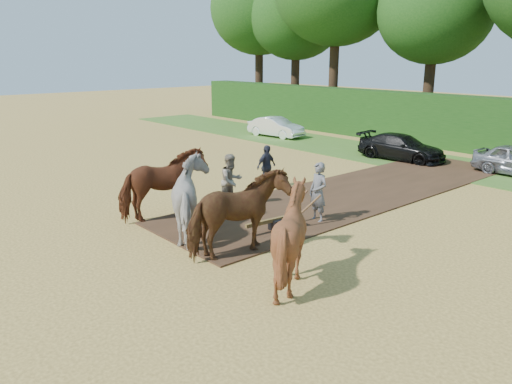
% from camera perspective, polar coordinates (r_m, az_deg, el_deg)
% --- Properties ---
extents(ground, '(120.00, 120.00, 0.00)m').
position_cam_1_polar(ground, '(16.36, -7.79, -3.16)').
color(ground, gold).
rests_on(ground, ground).
extents(earth_strip, '(4.50, 17.00, 0.05)m').
position_cam_1_polar(earth_strip, '(19.92, 11.75, 0.11)').
color(earth_strip, '#472D1C').
rests_on(earth_strip, ground).
extents(grass_verge, '(50.00, 5.00, 0.03)m').
position_cam_1_polar(grass_verge, '(26.43, 18.48, 3.35)').
color(grass_verge, '#38601E').
rests_on(grass_verge, ground).
extents(hedgerow, '(46.00, 1.60, 3.00)m').
position_cam_1_polar(hedgerow, '(30.12, 23.18, 7.16)').
color(hedgerow, '#14380F').
rests_on(hedgerow, ground).
extents(spectator_near, '(0.78, 0.97, 1.90)m').
position_cam_1_polar(spectator_near, '(17.29, -2.84, 1.26)').
color(spectator_near, tan).
rests_on(spectator_near, ground).
extents(spectator_far, '(0.51, 1.05, 1.73)m').
position_cam_1_polar(spectator_far, '(19.92, 1.20, 2.92)').
color(spectator_far, '#292C37').
rests_on(spectator_far, ground).
extents(plough_team, '(7.78, 5.42, 2.32)m').
position_cam_1_polar(plough_team, '(13.73, -4.21, -1.65)').
color(plough_team, brown).
rests_on(plough_team, ground).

